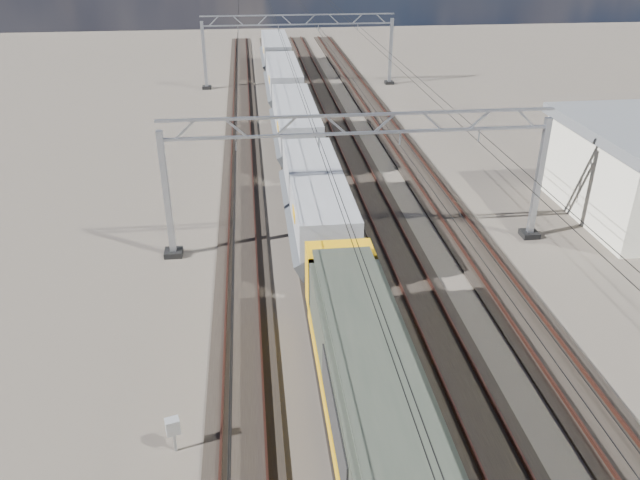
{
  "coord_description": "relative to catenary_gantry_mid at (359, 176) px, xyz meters",
  "views": [
    {
      "loc": [
        -5.23,
        -24.78,
        15.26
      ],
      "look_at": [
        -2.38,
        0.2,
        2.4
      ],
      "focal_mm": 35.0,
      "sensor_mm": 36.0,
      "label": 1
    }
  ],
  "objects": [
    {
      "name": "hopper_wagon_lead",
      "position": [
        -2.0,
        1.04,
        -1.67
      ],
      "size": [
        3.38,
        13.0,
        3.25
      ],
      "color": "black",
      "rests_on": "ground"
    },
    {
      "name": "catenary_gantry_mid",
      "position": [
        0.0,
        0.0,
        0.0
      ],
      "size": [
        19.9,
        0.9,
        7.11
      ],
      "color": "#989DA6",
      "rests_on": "ground"
    },
    {
      "name": "hopper_wagon_mid",
      "position": [
        -2.0,
        15.24,
        -1.67
      ],
      "size": [
        3.38,
        13.0,
        3.25
      ],
      "color": "black",
      "rests_on": "ground"
    },
    {
      "name": "track_inner_east",
      "position": [
        2.0,
        -4.0,
        -3.83
      ],
      "size": [
        2.6,
        140.0,
        0.3
      ],
      "color": "black",
      "rests_on": "ground"
    },
    {
      "name": "trackside_cabinet",
      "position": [
        -8.18,
        -13.49,
        -2.9
      ],
      "size": [
        0.51,
        0.43,
        1.31
      ],
      "rotation": [
        0.0,
        0.0,
        0.27
      ],
      "color": "#989DA6",
      "rests_on": "ground"
    },
    {
      "name": "catenary_gantry_far",
      "position": [
        0.0,
        36.0,
        0.0
      ],
      "size": [
        19.9,
        0.9,
        7.11
      ],
      "color": "#989DA6",
      "rests_on": "ground"
    },
    {
      "name": "track_loco",
      "position": [
        -2.0,
        -4.0,
        -3.83
      ],
      "size": [
        2.6,
        140.0,
        0.3
      ],
      "color": "black",
      "rests_on": "ground"
    },
    {
      "name": "ground",
      "position": [
        -0.0,
        -4.0,
        -3.91
      ],
      "size": [
        160.0,
        160.0,
        0.0
      ],
      "primitive_type": "plane",
      "color": "black",
      "rests_on": "ground"
    },
    {
      "name": "track_outer_east",
      "position": [
        6.0,
        -4.0,
        -3.83
      ],
      "size": [
        2.6,
        140.0,
        0.3
      ],
      "color": "black",
      "rests_on": "ground"
    },
    {
      "name": "hopper_wagon_third",
      "position": [
        -2.0,
        29.44,
        -1.67
      ],
      "size": [
        3.38,
        13.0,
        3.25
      ],
      "color": "black",
      "rests_on": "ground"
    },
    {
      "name": "hopper_wagon_fourth",
      "position": [
        -2.0,
        43.64,
        -1.67
      ],
      "size": [
        3.38,
        13.0,
        3.25
      ],
      "color": "black",
      "rests_on": "ground"
    },
    {
      "name": "overhead_wires",
      "position": [
        -0.0,
        4.0,
        1.84
      ],
      "size": [
        12.03,
        140.0,
        0.53
      ],
      "color": "black",
      "rests_on": "ground"
    },
    {
      "name": "track_outer_west",
      "position": [
        -6.0,
        -4.0,
        -3.83
      ],
      "size": [
        2.6,
        140.0,
        0.3
      ],
      "color": "black",
      "rests_on": "ground"
    },
    {
      "name": "locomotive",
      "position": [
        -2.0,
        -16.66,
        -1.58
      ],
      "size": [
        2.76,
        21.1,
        3.62
      ],
      "color": "black",
      "rests_on": "ground"
    }
  ]
}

